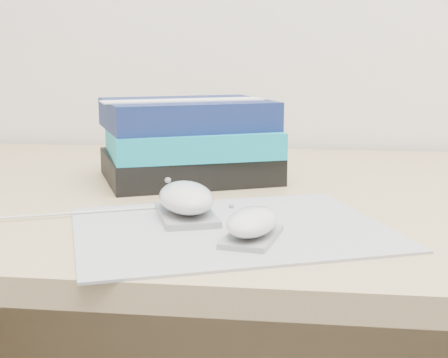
# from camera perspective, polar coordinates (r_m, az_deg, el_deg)

# --- Properties ---
(desk) EXTENTS (1.60, 0.80, 0.73)m
(desk) POSITION_cam_1_polar(r_m,az_deg,el_deg) (1.06, 6.07, -12.69)
(desk) COLOR tan
(desk) RESTS_ON ground
(mousepad) EXTENTS (0.43, 0.38, 0.00)m
(mousepad) POSITION_cam_1_polar(r_m,az_deg,el_deg) (0.72, 0.61, -4.54)
(mousepad) COLOR gray
(mousepad) RESTS_ON desk
(mouse_rear) EXTENTS (0.10, 0.13, 0.05)m
(mouse_rear) POSITION_cam_1_polar(r_m,az_deg,el_deg) (0.75, -3.49, -1.96)
(mouse_rear) COLOR gray
(mouse_rear) RESTS_ON mousepad
(mouse_front) EXTENTS (0.07, 0.10, 0.04)m
(mouse_front) POSITION_cam_1_polar(r_m,az_deg,el_deg) (0.67, 2.57, -4.16)
(mouse_front) COLOR gray
(mouse_front) RESTS_ON mousepad
(usb_cable) EXTENTS (0.22, 0.10, 0.00)m
(usb_cable) POSITION_cam_1_polar(r_m,az_deg,el_deg) (0.79, -14.34, -3.10)
(usb_cable) COLOR silver
(usb_cable) RESTS_ON mousepad
(book_stack) EXTENTS (0.32, 0.29, 0.13)m
(book_stack) POSITION_cam_1_polar(r_m,az_deg,el_deg) (0.99, -3.27, 3.55)
(book_stack) COLOR black
(book_stack) RESTS_ON desk
(pouch) EXTENTS (0.11, 0.08, 0.10)m
(pouch) POSITION_cam_1_polar(r_m,az_deg,el_deg) (0.98, -3.08, 2.56)
(pouch) COLOR black
(pouch) RESTS_ON desk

